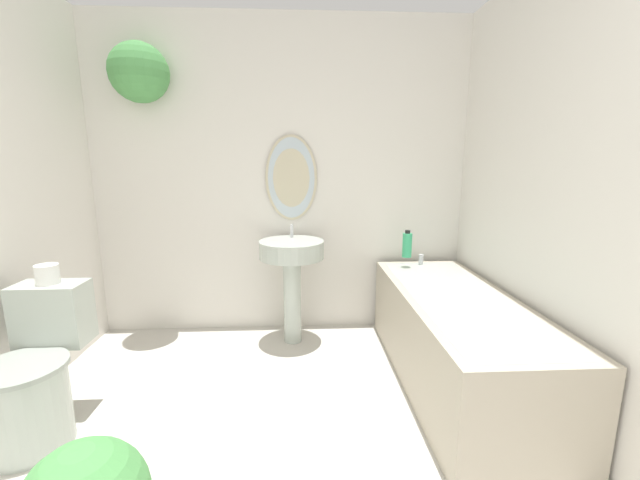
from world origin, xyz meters
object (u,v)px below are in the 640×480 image
object	(u,v)px
pedestal_sink	(292,264)
toilet_paper_roll	(47,274)
toilet	(34,378)
bathtub	(456,338)
shampoo_bottle	(407,245)

from	to	relation	value
pedestal_sink	toilet_paper_roll	world-z (taller)	pedestal_sink
toilet	bathtub	size ratio (longest dim) A/B	0.43
bathtub	shampoo_bottle	world-z (taller)	shampoo_bottle
pedestal_sink	bathtub	bearing A→B (deg)	-31.61
toilet	pedestal_sink	distance (m)	1.60
toilet	pedestal_sink	bearing A→B (deg)	38.42
toilet	shampoo_bottle	world-z (taller)	shampoo_bottle
pedestal_sink	toilet_paper_roll	size ratio (longest dim) A/B	7.97
toilet	bathtub	distance (m)	2.26
toilet	shampoo_bottle	distance (m)	2.38
shampoo_bottle	pedestal_sink	bearing A→B (deg)	-176.52
toilet	shampoo_bottle	xyz separation A→B (m)	(2.10, 1.03, 0.42)
pedestal_sink	toilet_paper_roll	distance (m)	1.47
pedestal_sink	shampoo_bottle	xyz separation A→B (m)	(0.86, 0.05, 0.12)
bathtub	toilet_paper_roll	distance (m)	2.29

